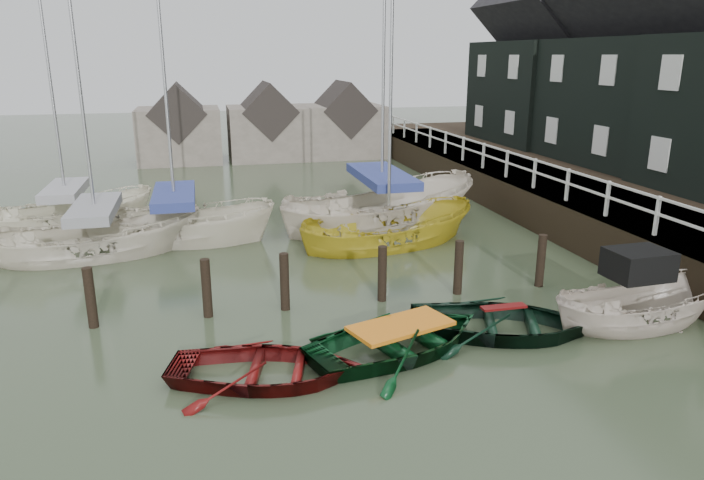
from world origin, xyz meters
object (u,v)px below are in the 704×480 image
object	(u,v)px
rowboat_red	(267,380)
rowboat_dkgreen	(502,334)
sailboat_b	(178,238)
rowboat_green	(400,352)
sailboat_d	(381,224)
sailboat_a	(100,253)
sailboat_e	(70,226)
sailboat_c	(388,244)
motorboat	(636,321)

from	to	relation	value
rowboat_red	rowboat_dkgreen	bearing A→B (deg)	-66.25
rowboat_dkgreen	sailboat_b	xyz separation A→B (m)	(-7.04, 9.11, 0.07)
rowboat_green	sailboat_d	world-z (taller)	sailboat_d
rowboat_dkgreen	sailboat_d	bearing A→B (deg)	20.85
rowboat_green	sailboat_a	xyz separation A→B (m)	(-6.89, 8.39, 0.06)
rowboat_red	sailboat_b	size ratio (longest dim) A/B	0.29
rowboat_red	sailboat_e	bearing A→B (deg)	39.07
sailboat_e	sailboat_d	bearing A→B (deg)	-118.31
sailboat_c	rowboat_green	bearing A→B (deg)	153.67
motorboat	sailboat_c	size ratio (longest dim) A/B	0.43
rowboat_dkgreen	sailboat_e	bearing A→B (deg)	63.67
rowboat_dkgreen	sailboat_b	size ratio (longest dim) A/B	0.32
rowboat_red	sailboat_b	bearing A→B (deg)	25.41
motorboat	sailboat_b	xyz separation A→B (m)	(-10.20, 9.39, -0.03)
sailboat_b	sailboat_d	world-z (taller)	sailboat_d
rowboat_green	sailboat_e	size ratio (longest dim) A/B	0.38
sailboat_a	sailboat_e	distance (m)	3.80
sailboat_a	sailboat_c	world-z (taller)	sailboat_a
rowboat_dkgreen	motorboat	bearing A→B (deg)	-74.27
sailboat_b	sailboat_c	bearing A→B (deg)	-93.03
rowboat_green	rowboat_dkgreen	distance (m)	2.44
sailboat_d	sailboat_b	bearing A→B (deg)	76.39
sailboat_a	sailboat_b	xyz separation A→B (m)	(2.27, 1.02, 0.00)
sailboat_e	rowboat_red	bearing A→B (deg)	-172.37
motorboat	sailboat_d	world-z (taller)	sailboat_d
sailboat_a	sailboat_d	distance (m)	9.39
sailboat_b	sailboat_e	xyz separation A→B (m)	(-3.73, 2.48, -0.00)
rowboat_green	motorboat	xyz separation A→B (m)	(5.58, 0.02, 0.10)
rowboat_red	sailboat_b	xyz separation A→B (m)	(-1.84, 9.92, 0.07)
rowboat_green	sailboat_a	size ratio (longest dim) A/B	0.39
rowboat_dkgreen	sailboat_b	distance (m)	11.51
rowboat_red	motorboat	bearing A→B (deg)	-71.48
sailboat_e	rowboat_dkgreen	bearing A→B (deg)	-153.67
sailboat_c	sailboat_d	world-z (taller)	sailboat_d
rowboat_green	motorboat	distance (m)	5.58
rowboat_dkgreen	motorboat	world-z (taller)	motorboat
rowboat_red	sailboat_e	xyz separation A→B (m)	(-5.57, 12.40, 0.07)
rowboat_red	rowboat_green	xyz separation A→B (m)	(2.78, 0.51, 0.00)
sailboat_c	sailboat_d	distance (m)	2.35
sailboat_c	sailboat_d	size ratio (longest dim) A/B	0.75
sailboat_b	sailboat_e	size ratio (longest dim) A/B	1.17
sailboat_b	sailboat_d	xyz separation A→B (m)	(7.03, 0.24, -0.01)
sailboat_a	sailboat_c	size ratio (longest dim) A/B	1.01
rowboat_red	sailboat_d	size ratio (longest dim) A/B	0.27
rowboat_red	sailboat_b	world-z (taller)	sailboat_b
rowboat_dkgreen	sailboat_d	world-z (taller)	sailboat_d
sailboat_d	sailboat_e	bearing A→B (deg)	62.64
rowboat_dkgreen	sailboat_d	xyz separation A→B (m)	(-0.01, 9.35, 0.06)
motorboat	sailboat_a	xyz separation A→B (m)	(-12.47, 8.37, -0.04)
sailboat_c	sailboat_a	bearing A→B (deg)	71.96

